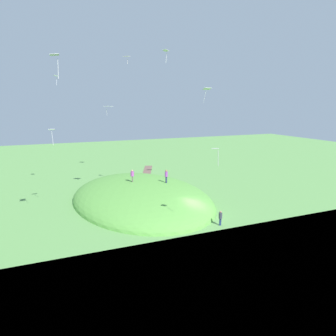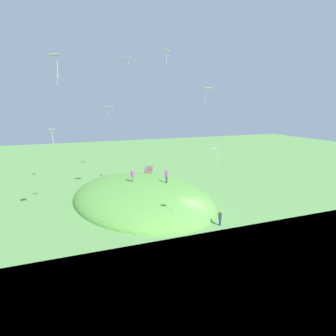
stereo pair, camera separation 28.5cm
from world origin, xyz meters
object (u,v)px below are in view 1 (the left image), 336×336
(kite_0, at_px, (207,89))
(kite_6, at_px, (166,51))
(person_on_hilltop, at_px, (132,174))
(kite_5, at_px, (52,131))
(kite_7, at_px, (55,56))
(person_walking_path, at_px, (220,216))
(person_near_shore, at_px, (166,175))
(kite_3, at_px, (216,150))
(kite_1, at_px, (127,57))
(kite_2, at_px, (108,107))
(kite_4, at_px, (56,76))

(kite_0, xyz_separation_m, kite_6, (-5.33, 8.91, 4.13))
(person_on_hilltop, distance_m, kite_5, 12.18)
(kite_5, height_order, kite_6, kite_6)
(kite_5, distance_m, kite_6, 16.53)
(person_on_hilltop, bearing_deg, kite_5, -64.83)
(person_on_hilltop, bearing_deg, kite_0, 110.82)
(kite_7, bearing_deg, kite_0, -57.87)
(person_on_hilltop, height_order, person_walking_path, person_on_hilltop)
(person_near_shore, distance_m, kite_3, 16.27)
(kite_7, bearing_deg, person_near_shore, -54.05)
(kite_6, distance_m, kite_7, 16.25)
(kite_1, xyz_separation_m, kite_5, (-13.02, 12.69, -10.44))
(person_walking_path, bearing_deg, kite_0, 79.99)
(person_walking_path, bearing_deg, person_on_hilltop, 128.06)
(person_on_hilltop, xyz_separation_m, kite_7, (-12.08, 9.91, 13.30))
(kite_3, bearing_deg, kite_2, 14.49)
(person_near_shore, relative_size, kite_5, 1.01)
(kite_4, distance_m, kite_7, 17.52)
(kite_2, relative_size, kite_5, 0.76)
(kite_2, bearing_deg, person_near_shore, -122.77)
(kite_2, height_order, kite_5, kite_2)
(person_near_shore, xyz_separation_m, kite_7, (-10.30, 14.20, 13.33))
(kite_2, height_order, kite_7, kite_7)
(person_on_hilltop, xyz_separation_m, kite_1, (10.63, -2.63, 16.87))
(kite_0, distance_m, kite_3, 22.26)
(person_walking_path, relative_size, kite_7, 0.86)
(kite_1, distance_m, kite_5, 20.96)
(person_walking_path, xyz_separation_m, kite_5, (10.64, 16.00, 8.91))
(kite_1, xyz_separation_m, kite_7, (-22.71, 12.53, -3.57))
(kite_3, bearing_deg, kite_6, -3.93)
(kite_3, bearing_deg, person_on_hilltop, 8.83)
(kite_4, xyz_separation_m, kite_7, (-17.47, 1.26, 0.23))
(person_near_shore, height_order, kite_6, kite_6)
(person_on_hilltop, relative_size, kite_1, 1.33)
(kite_1, bearing_deg, kite_7, 151.12)
(kite_2, height_order, kite_3, kite_2)
(kite_7, bearing_deg, kite_1, -28.88)
(kite_3, height_order, kite_5, kite_5)
(kite_2, relative_size, kite_4, 1.06)
(kite_1, bearing_deg, kite_0, -131.23)
(kite_5, bearing_deg, person_on_hilltop, -76.62)
(kite_7, bearing_deg, person_on_hilltop, -39.34)
(person_on_hilltop, bearing_deg, kite_6, 58.72)
(person_near_shore, distance_m, kite_6, 15.84)
(kite_5, bearing_deg, kite_2, -57.31)
(person_on_hilltop, height_order, kite_0, kite_0)
(person_near_shore, relative_size, kite_0, 0.82)
(kite_2, xyz_separation_m, kite_6, (-5.87, -5.99, 6.61))
(kite_0, relative_size, kite_1, 1.79)
(kite_6, bearing_deg, kite_3, 176.07)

